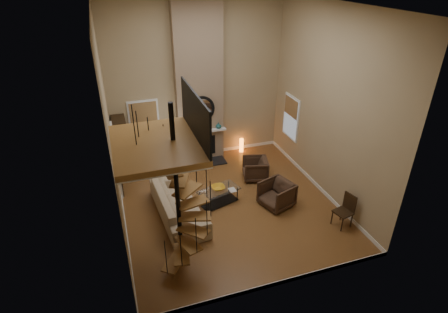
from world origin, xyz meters
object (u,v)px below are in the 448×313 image
object	(u,v)px
sofa	(178,204)
coffee_table	(219,195)
hutch	(122,147)
armchair_near	(257,169)
accent_lamp	(241,146)
floor_lamp	(175,135)
side_chair	(346,209)
armchair_far	(279,194)

from	to	relation	value
sofa	coffee_table	distance (m)	1.30
hutch	coffee_table	size ratio (longest dim) A/B	1.52
armchair_near	accent_lamp	distance (m)	1.95
floor_lamp	side_chair	size ratio (longest dim) A/B	1.84
side_chair	sofa	bearing A→B (deg)	156.58
hutch	armchair_far	size ratio (longest dim) A/B	2.35
accent_lamp	hutch	bearing A→B (deg)	-177.72
armchair_near	coffee_table	distance (m)	1.87
coffee_table	armchair_near	bearing A→B (deg)	29.49
armchair_near	sofa	bearing A→B (deg)	-53.22
floor_lamp	side_chair	bearing A→B (deg)	-47.86
armchair_near	floor_lamp	world-z (taller)	floor_lamp
hutch	coffee_table	bearing A→B (deg)	-47.16
armchair_near	side_chair	xyz separation A→B (m)	(1.30, -2.96, 0.17)
sofa	floor_lamp	bearing A→B (deg)	-14.99
sofa	armchair_near	distance (m)	3.11
armchair_near	side_chair	bearing A→B (deg)	39.20
hutch	armchair_far	xyz separation A→B (m)	(4.15, -3.29, -0.60)
armchair_near	accent_lamp	size ratio (longest dim) A/B	1.46
armchair_far	side_chair	world-z (taller)	side_chair
floor_lamp	side_chair	world-z (taller)	floor_lamp
armchair_near	floor_lamp	bearing A→B (deg)	-100.53
armchair_far	floor_lamp	bearing A→B (deg)	-156.41
hutch	sofa	xyz separation A→B (m)	(1.22, -2.90, -0.55)
floor_lamp	accent_lamp	size ratio (longest dim) A/B	3.16
sofa	accent_lamp	size ratio (longest dim) A/B	4.89
side_chair	armchair_near	bearing A→B (deg)	113.80
armchair_far	coffee_table	xyz separation A→B (m)	(-1.66, 0.60, -0.07)
sofa	accent_lamp	xyz separation A→B (m)	(3.08, 3.08, -0.15)
coffee_table	sofa	bearing A→B (deg)	-170.40
hutch	floor_lamp	distance (m)	1.83
armchair_near	accent_lamp	bearing A→B (deg)	-169.76
sofa	coffee_table	xyz separation A→B (m)	(1.27, 0.22, -0.11)
coffee_table	accent_lamp	size ratio (longest dim) A/B	2.45
accent_lamp	side_chair	world-z (taller)	side_chair
hutch	coffee_table	xyz separation A→B (m)	(2.49, -2.69, -0.67)
accent_lamp	sofa	bearing A→B (deg)	-135.00
armchair_near	coffee_table	bearing A→B (deg)	-45.11
armchair_far	side_chair	bearing A→B (deg)	22.69
armchair_near	floor_lamp	xyz separation A→B (m)	(-2.45, 1.19, 1.06)
armchair_far	accent_lamp	bearing A→B (deg)	158.73
sofa	side_chair	world-z (taller)	side_chair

